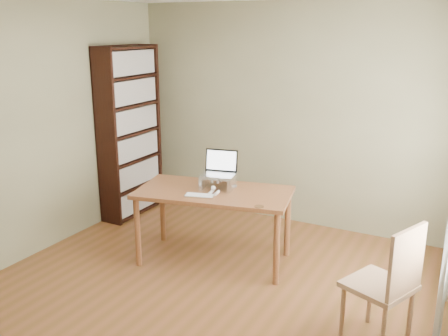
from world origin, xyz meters
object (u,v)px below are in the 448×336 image
(cat, at_px, (222,182))
(chair, at_px, (390,280))
(desk, at_px, (214,199))
(keyboard, at_px, (199,196))
(bookshelf, at_px, (130,132))
(laptop, at_px, (221,169))

(cat, distance_m, chair, 1.96)
(desk, distance_m, keyboard, 0.24)
(desk, xyz_separation_m, cat, (0.03, 0.11, 0.15))
(bookshelf, relative_size, laptop, 5.60)
(keyboard, bearing_deg, cat, 62.83)
(bookshelf, height_order, keyboard, bookshelf)
(bookshelf, relative_size, keyboard, 6.90)
(cat, bearing_deg, laptop, 124.49)
(keyboard, xyz_separation_m, cat, (0.06, 0.33, 0.05))
(bookshelf, bearing_deg, keyboard, -30.89)
(cat, bearing_deg, bookshelf, 150.17)
(laptop, distance_m, chair, 2.02)
(keyboard, relative_size, chair, 0.31)
(bookshelf, bearing_deg, laptop, -19.68)
(bookshelf, xyz_separation_m, keyboard, (1.54, -0.92, -0.29))
(laptop, xyz_separation_m, keyboard, (-0.04, -0.36, -0.18))
(bookshelf, height_order, chair, bookshelf)
(keyboard, bearing_deg, desk, 64.46)
(desk, relative_size, chair, 1.66)
(desk, distance_m, laptop, 0.31)
(laptop, distance_m, cat, 0.13)
(bookshelf, bearing_deg, desk, -24.02)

